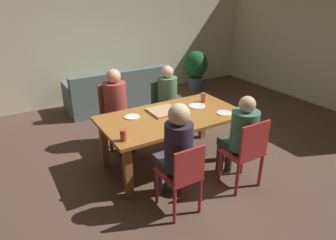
{
  "coord_description": "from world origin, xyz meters",
  "views": [
    {
      "loc": [
        -1.94,
        -3.14,
        2.3
      ],
      "look_at": [
        0.0,
        0.1,
        0.62
      ],
      "focal_mm": 31.83,
      "sensor_mm": 36.0,
      "label": 1
    }
  ],
  "objects_px": {
    "pizza_box_0": "(164,111)",
    "couch": "(119,93)",
    "dining_table": "(172,122)",
    "chair_0": "(183,175)",
    "chair_2": "(165,104)",
    "chair_1": "(115,114)",
    "drinking_glass_0": "(123,135)",
    "plate_2": "(224,113)",
    "person_1": "(117,103)",
    "potted_plant": "(196,67)",
    "plate_3": "(197,106)",
    "person_0": "(176,148)",
    "chair_3": "(247,152)",
    "plate_0": "(178,125)",
    "person_2": "(169,95)",
    "person_3": "(240,133)",
    "plate_1": "(132,117)",
    "drinking_glass_1": "(203,98)"
  },
  "relations": [
    {
      "from": "pizza_box_0",
      "to": "couch",
      "type": "height_order",
      "value": "couch"
    },
    {
      "from": "dining_table",
      "to": "pizza_box_0",
      "type": "xyz_separation_m",
      "value": [
        -0.04,
        0.16,
        0.11
      ]
    },
    {
      "from": "chair_0",
      "to": "chair_2",
      "type": "relative_size",
      "value": 0.98
    },
    {
      "from": "chair_1",
      "to": "drinking_glass_0",
      "type": "bearing_deg",
      "value": -106.64
    },
    {
      "from": "chair_1",
      "to": "plate_2",
      "type": "height_order",
      "value": "chair_1"
    },
    {
      "from": "person_1",
      "to": "potted_plant",
      "type": "height_order",
      "value": "person_1"
    },
    {
      "from": "couch",
      "to": "plate_3",
      "type": "bearing_deg",
      "value": -83.45
    },
    {
      "from": "person_0",
      "to": "drinking_glass_0",
      "type": "xyz_separation_m",
      "value": [
        -0.39,
        0.47,
        0.05
      ]
    },
    {
      "from": "chair_0",
      "to": "pizza_box_0",
      "type": "distance_m",
      "value": 1.22
    },
    {
      "from": "dining_table",
      "to": "person_1",
      "type": "height_order",
      "value": "person_1"
    },
    {
      "from": "chair_3",
      "to": "plate_2",
      "type": "height_order",
      "value": "chair_3"
    },
    {
      "from": "person_0",
      "to": "plate_0",
      "type": "xyz_separation_m",
      "value": [
        0.35,
        0.49,
        -0.0
      ]
    },
    {
      "from": "chair_0",
      "to": "plate_2",
      "type": "distance_m",
      "value": 1.3
    },
    {
      "from": "chair_0",
      "to": "drinking_glass_0",
      "type": "height_order",
      "value": "drinking_glass_0"
    },
    {
      "from": "person_2",
      "to": "pizza_box_0",
      "type": "height_order",
      "value": "person_2"
    },
    {
      "from": "pizza_box_0",
      "to": "drinking_glass_0",
      "type": "height_order",
      "value": "drinking_glass_0"
    },
    {
      "from": "chair_3",
      "to": "pizza_box_0",
      "type": "height_order",
      "value": "chair_3"
    },
    {
      "from": "person_3",
      "to": "couch",
      "type": "height_order",
      "value": "person_3"
    },
    {
      "from": "plate_0",
      "to": "drinking_glass_0",
      "type": "relative_size",
      "value": 1.71
    },
    {
      "from": "person_1",
      "to": "plate_3",
      "type": "bearing_deg",
      "value": -37.93
    },
    {
      "from": "person_0",
      "to": "plate_1",
      "type": "height_order",
      "value": "person_0"
    },
    {
      "from": "person_0",
      "to": "chair_1",
      "type": "xyz_separation_m",
      "value": [
        0.0,
        1.78,
        -0.24
      ]
    },
    {
      "from": "pizza_box_0",
      "to": "chair_3",
      "type": "bearing_deg",
      "value": -66.33
    },
    {
      "from": "person_3",
      "to": "chair_3",
      "type": "bearing_deg",
      "value": -90.0
    },
    {
      "from": "person_1",
      "to": "plate_3",
      "type": "distance_m",
      "value": 1.19
    },
    {
      "from": "potted_plant",
      "to": "pizza_box_0",
      "type": "bearing_deg",
      "value": -133.54
    },
    {
      "from": "chair_0",
      "to": "plate_1",
      "type": "height_order",
      "value": "chair_0"
    },
    {
      "from": "person_0",
      "to": "pizza_box_0",
      "type": "height_order",
      "value": "person_0"
    },
    {
      "from": "person_0",
      "to": "chair_3",
      "type": "relative_size",
      "value": 1.39
    },
    {
      "from": "chair_2",
      "to": "plate_1",
      "type": "bearing_deg",
      "value": -141.8
    },
    {
      "from": "person_2",
      "to": "plate_0",
      "type": "xyz_separation_m",
      "value": [
        -0.57,
        -1.16,
        0.05
      ]
    },
    {
      "from": "person_3",
      "to": "plate_2",
      "type": "relative_size",
      "value": 5.68
    },
    {
      "from": "person_2",
      "to": "person_3",
      "type": "relative_size",
      "value": 0.98
    },
    {
      "from": "dining_table",
      "to": "plate_2",
      "type": "distance_m",
      "value": 0.73
    },
    {
      "from": "chair_1",
      "to": "person_2",
      "type": "relative_size",
      "value": 0.83
    },
    {
      "from": "chair_2",
      "to": "person_3",
      "type": "relative_size",
      "value": 0.74
    },
    {
      "from": "chair_1",
      "to": "plate_3",
      "type": "distance_m",
      "value": 1.31
    },
    {
      "from": "drinking_glass_1",
      "to": "chair_0",
      "type": "bearing_deg",
      "value": -134.42
    },
    {
      "from": "person_0",
      "to": "couch",
      "type": "bearing_deg",
      "value": 78.37
    },
    {
      "from": "person_3",
      "to": "plate_0",
      "type": "relative_size",
      "value": 5.27
    },
    {
      "from": "drinking_glass_0",
      "to": "couch",
      "type": "relative_size",
      "value": 0.06
    },
    {
      "from": "chair_1",
      "to": "person_3",
      "type": "xyz_separation_m",
      "value": [
        0.91,
        -1.81,
        0.19
      ]
    },
    {
      "from": "chair_2",
      "to": "drinking_glass_0",
      "type": "bearing_deg",
      "value": -135.06
    },
    {
      "from": "plate_0",
      "to": "dining_table",
      "type": "bearing_deg",
      "value": 71.89
    },
    {
      "from": "drinking_glass_1",
      "to": "chair_2",
      "type": "bearing_deg",
      "value": 105.56
    },
    {
      "from": "person_1",
      "to": "pizza_box_0",
      "type": "relative_size",
      "value": 3.21
    },
    {
      "from": "chair_2",
      "to": "plate_1",
      "type": "relative_size",
      "value": 4.31
    },
    {
      "from": "plate_2",
      "to": "plate_3",
      "type": "bearing_deg",
      "value": 111.64
    },
    {
      "from": "dining_table",
      "to": "chair_1",
      "type": "relative_size",
      "value": 1.99
    },
    {
      "from": "plate_1",
      "to": "dining_table",
      "type": "bearing_deg",
      "value": -24.16
    }
  ]
}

